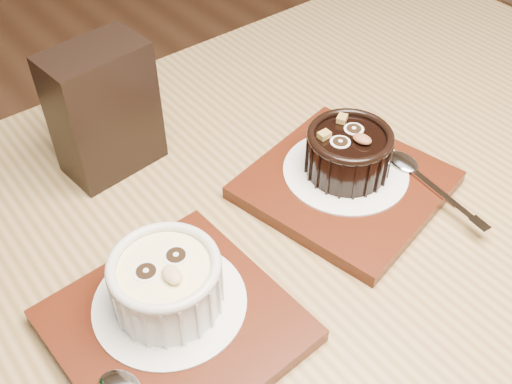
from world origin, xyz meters
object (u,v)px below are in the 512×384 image
Objects in this scene: ramekin_dark at (348,151)px; tray_left at (175,326)px; tray_right at (345,185)px; ramekin_white at (166,281)px; condiment_stand at (104,110)px; table at (293,339)px.

tray_left is at bearing 176.14° from ramekin_dark.
ramekin_white is at bearing -176.33° from tray_right.
ramekin_white is 0.23m from ramekin_dark.
ramekin_white reaches higher than tray_left.
condiment_stand reaches higher than ramekin_dark.
tray_right is (0.12, 0.06, 0.10)m from table.
table is at bearing -79.93° from condiment_stand.
ramekin_white is at bearing 172.32° from ramekin_dark.
table is 6.75× the size of tray_left.
ramekin_dark is at bearing -46.42° from condiment_stand.
table is at bearing -165.11° from ramekin_dark.
tray_left is 2.07× the size of ramekin_dark.
table is 0.18m from ramekin_white.
tray_left and tray_right have the same top height.
table is 0.20m from ramekin_dark.
tray_left is 1.29× the size of condiment_stand.
tray_right is at bearing -145.47° from ramekin_dark.
table is 0.30m from condiment_stand.
table is at bearing -153.43° from tray_right.
condiment_stand is (0.07, 0.22, 0.06)m from tray_left.
ramekin_white is 1.06× the size of ramekin_dark.
condiment_stand reaches higher than tray_left.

